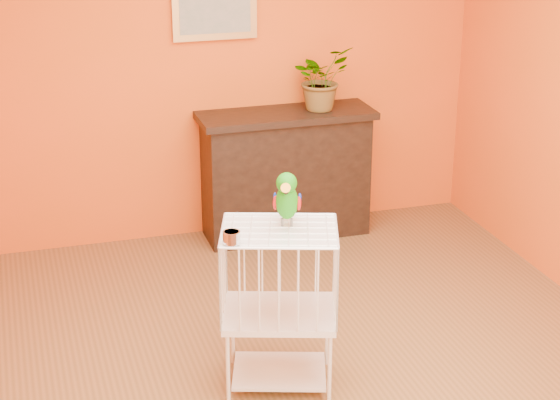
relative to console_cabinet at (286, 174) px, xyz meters
name	(u,v)px	position (x,y,z in m)	size (l,w,h in m)	color
ground	(310,376)	(-0.47, -2.02, -0.49)	(4.50, 4.50, 0.00)	brown
room_shell	(314,106)	(-0.47, -2.02, 1.10)	(4.50, 4.50, 4.50)	#E35115
console_cabinet	(286,174)	(0.00, 0.00, 0.00)	(1.31, 0.47, 0.97)	black
potted_plant	(321,85)	(0.27, 0.01, 0.67)	(0.42, 0.47, 0.37)	#26722D
framed_picture	(215,5)	(-0.47, 0.20, 1.26)	(0.62, 0.04, 0.50)	#C28C45
birdcage	(279,306)	(-0.67, -2.04, 0.00)	(0.72, 0.63, 0.93)	silver
feed_cup	(232,237)	(-0.95, -2.14, 0.48)	(0.09, 0.09, 0.06)	silver
parrot	(287,198)	(-0.61, -2.00, 0.60)	(0.17, 0.28, 0.31)	#59544C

